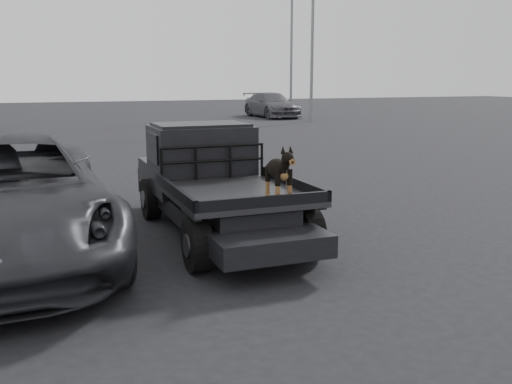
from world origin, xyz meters
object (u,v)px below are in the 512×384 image
object	(u,v)px
parked_suv	(3,198)
distant_car_b	(271,105)
flatbed_ute	(217,208)
dog	(278,173)
floodlight_far	(292,3)

from	to	relation	value
parked_suv	distant_car_b	bearing A→B (deg)	58.38
flatbed_ute	dog	xyz separation A→B (m)	(0.35, -1.73, 0.83)
floodlight_far	flatbed_ute	bearing A→B (deg)	-116.85
flatbed_ute	dog	distance (m)	1.95
dog	parked_suv	size ratio (longest dim) A/B	0.12
dog	distant_car_b	distance (m)	30.89
flatbed_ute	floodlight_far	size ratio (longest dim) A/B	0.38
flatbed_ute	floodlight_far	bearing A→B (deg)	63.15
parked_suv	distant_car_b	size ratio (longest dim) A/B	1.14
flatbed_ute	floodlight_far	xyz separation A→B (m)	(14.85, 29.34, 7.33)
flatbed_ute	dog	bearing A→B (deg)	-78.49
parked_suv	distant_car_b	xyz separation A→B (m)	(15.50, 26.86, -0.07)
dog	floodlight_far	xyz separation A→B (m)	(14.50, 31.07, 6.50)
distant_car_b	floodlight_far	size ratio (longest dim) A/B	0.39
parked_suv	floodlight_far	world-z (taller)	floodlight_far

